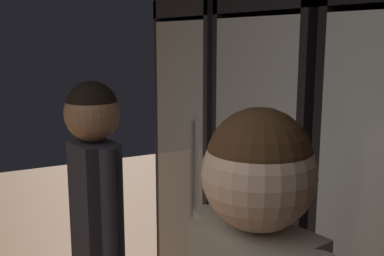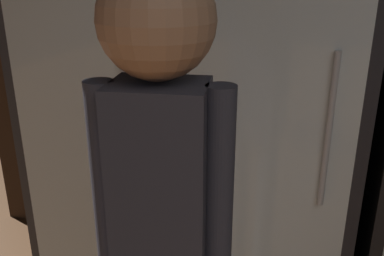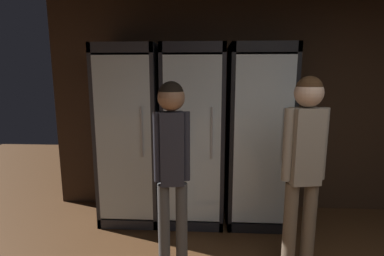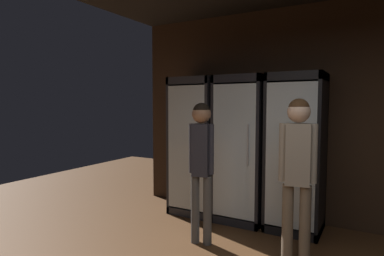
# 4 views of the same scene
# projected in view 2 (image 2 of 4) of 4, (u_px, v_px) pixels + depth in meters

# --- Properties ---
(cooler_far_left) EXTENTS (0.64, 0.64, 1.91)m
(cooler_far_left) POSITION_uv_depth(u_px,v_px,m) (124.00, 108.00, 1.91)
(cooler_far_left) COLOR #2B2B30
(cooler_far_left) RESTS_ON ground
(cooler_left) EXTENTS (0.64, 0.64, 1.91)m
(cooler_left) POSITION_uv_depth(u_px,v_px,m) (277.00, 123.00, 1.71)
(cooler_left) COLOR black
(cooler_left) RESTS_ON ground
(shopper_near) EXTENTS (0.28, 0.21, 1.56)m
(shopper_near) POSITION_uv_depth(u_px,v_px,m) (163.00, 246.00, 0.87)
(shopper_near) COLOR #4C4C4C
(shopper_near) RESTS_ON ground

